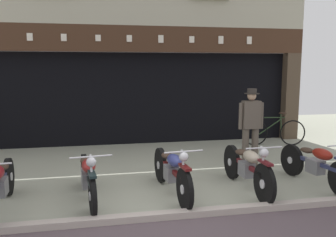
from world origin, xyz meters
TOP-DOWN VIEW (x-y plane):
  - shop_facade at (0.00, 7.00)m, footprint 10.50×4.42m
  - motorcycle_center_left at (-1.11, 1.02)m, footprint 0.62×1.95m
  - motorcycle_center at (0.30, 1.02)m, footprint 0.62×2.08m
  - motorcycle_center_right at (1.66, 0.99)m, footprint 0.62×2.04m
  - motorcycle_right at (3.02, 0.96)m, footprint 0.62×1.96m
  - shopkeeper_center at (2.37, 2.44)m, footprint 0.56×0.33m
  - advert_board_near at (2.36, 5.40)m, footprint 0.81×0.03m
  - leaning_bicycle at (3.97, 4.37)m, footprint 1.77×0.53m

SIDE VIEW (x-z plane):
  - leaning_bicycle at x=3.97m, z-range -0.09..0.86m
  - motorcycle_center_left at x=-1.11m, z-range -0.04..0.87m
  - motorcycle_right at x=3.02m, z-range -0.04..0.88m
  - motorcycle_center at x=0.30m, z-range -0.03..0.89m
  - motorcycle_center_right at x=1.66m, z-range -0.03..0.90m
  - shopkeeper_center at x=2.37m, z-range 0.09..1.82m
  - shop_facade at x=0.00m, z-range -1.48..4.94m
  - advert_board_near at x=2.36m, z-range 1.31..2.33m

